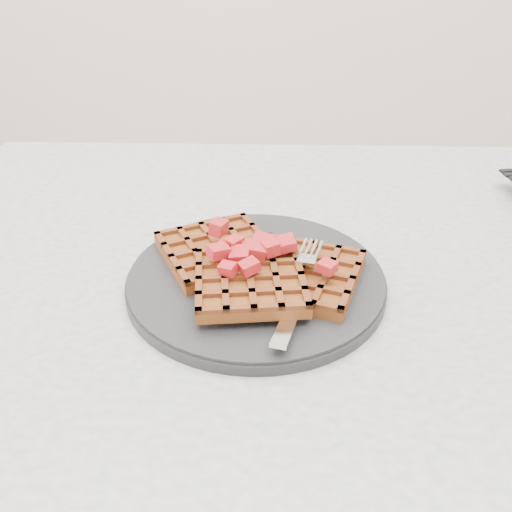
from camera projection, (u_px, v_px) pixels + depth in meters
name	position (u px, v px, depth m)	size (l,w,h in m)	color
table	(363.00, 344.00, 0.73)	(1.20, 0.80, 0.75)	beige
plate	(256.00, 280.00, 0.64)	(0.29, 0.29, 0.02)	black
waffles	(256.00, 268.00, 0.63)	(0.25, 0.22, 0.03)	brown
strawberry_pile	(256.00, 245.00, 0.61)	(0.15, 0.15, 0.02)	#9B070E
fork	(300.00, 291.00, 0.59)	(0.02, 0.18, 0.02)	silver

